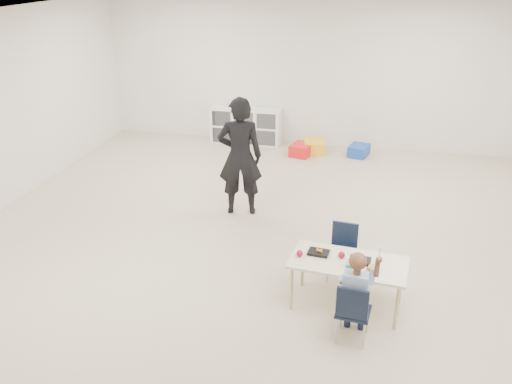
% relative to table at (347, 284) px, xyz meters
% --- Properties ---
extents(room, '(9.00, 9.02, 2.80)m').
position_rel_table_xyz_m(room, '(-1.16, 0.90, 1.12)').
color(room, beige).
rests_on(room, ground).
extents(table, '(1.26, 0.72, 0.55)m').
position_rel_table_xyz_m(table, '(0.00, 0.00, 0.00)').
color(table, beige).
rests_on(table, ground).
extents(chair_near, '(0.35, 0.33, 0.66)m').
position_rel_table_xyz_m(chair_near, '(0.10, -0.53, 0.05)').
color(chair_near, black).
rests_on(chair_near, ground).
extents(chair_far, '(0.35, 0.33, 0.66)m').
position_rel_table_xyz_m(chair_far, '(-0.10, 0.53, 0.05)').
color(chair_far, black).
rests_on(chair_far, ground).
extents(child, '(0.48, 0.48, 1.04)m').
position_rel_table_xyz_m(child, '(0.10, -0.53, 0.24)').
color(child, '#A3BDDD').
rests_on(child, chair_near).
extents(lunch_tray_near, '(0.24, 0.18, 0.03)m').
position_rel_table_xyz_m(lunch_tray_near, '(0.11, 0.02, 0.29)').
color(lunch_tray_near, black).
rests_on(lunch_tray_near, table).
extents(lunch_tray_far, '(0.24, 0.18, 0.03)m').
position_rel_table_xyz_m(lunch_tray_far, '(-0.32, 0.09, 0.29)').
color(lunch_tray_far, black).
rests_on(lunch_tray_far, table).
extents(milk_carton, '(0.08, 0.08, 0.10)m').
position_rel_table_xyz_m(milk_carton, '(0.02, -0.11, 0.32)').
color(milk_carton, white).
rests_on(milk_carton, table).
extents(bread_roll, '(0.09, 0.09, 0.07)m').
position_rel_table_xyz_m(bread_roll, '(0.24, -0.12, 0.31)').
color(bread_roll, tan).
rests_on(bread_roll, table).
extents(apple_near, '(0.07, 0.07, 0.07)m').
position_rel_table_xyz_m(apple_near, '(-0.08, 0.06, 0.31)').
color(apple_near, maroon).
rests_on(apple_near, table).
extents(apple_far, '(0.07, 0.07, 0.07)m').
position_rel_table_xyz_m(apple_far, '(-0.51, -0.01, 0.31)').
color(apple_far, maroon).
rests_on(apple_far, table).
extents(cubby_shelf, '(1.40, 0.40, 0.70)m').
position_rel_table_xyz_m(cubby_shelf, '(-2.36, 5.18, 0.07)').
color(cubby_shelf, white).
rests_on(cubby_shelf, ground).
extents(adult, '(0.70, 0.54, 1.72)m').
position_rel_table_xyz_m(adult, '(-1.68, 2.03, 0.58)').
color(adult, black).
rests_on(adult, ground).
extents(bin_red, '(0.45, 0.53, 0.22)m').
position_rel_table_xyz_m(bin_red, '(-1.16, 4.65, -0.17)').
color(bin_red, red).
rests_on(bin_red, ground).
extents(bin_yellow, '(0.45, 0.53, 0.23)m').
position_rel_table_xyz_m(bin_yellow, '(-0.96, 4.88, -0.16)').
color(bin_yellow, yellow).
rests_on(bin_yellow, ground).
extents(bin_blue, '(0.42, 0.49, 0.21)m').
position_rel_table_xyz_m(bin_blue, '(-0.10, 4.86, -0.18)').
color(bin_blue, '#1742B0').
rests_on(bin_blue, ground).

